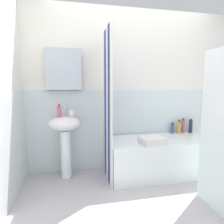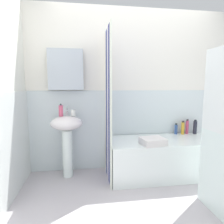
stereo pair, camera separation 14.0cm
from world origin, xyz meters
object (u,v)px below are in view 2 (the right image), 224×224
sink (67,132)px  body_wash_bottle (187,127)px  soap_dispenser (61,111)px  toothbrush_cup (73,113)px  bathtub (161,157)px  shampoo_bottle (195,127)px  conditioner_bottle (176,129)px  towel_folded (153,141)px  lotion_bottle (183,128)px

sink → body_wash_bottle: 1.85m
soap_dispenser → toothbrush_cup: bearing=8.0°
sink → toothbrush_cup: bearing=4.1°
bathtub → shampoo_bottle: size_ratio=6.70×
soap_dispenser → conditioner_bottle: 1.77m
body_wash_bottle → conditioner_bottle: bearing=179.6°
soap_dispenser → shampoo_bottle: soap_dispenser is taller
sink → shampoo_bottle: bearing=3.2°
sink → body_wash_bottle: (1.85, 0.13, -0.01)m
soap_dispenser → bathtub: bearing=-5.1°
bathtub → towel_folded: towel_folded is taller
body_wash_bottle → towel_folded: 0.88m
lotion_bottle → towel_folded: bearing=-145.2°
soap_dispenser → shampoo_bottle: bearing=3.5°
sink → bathtub: bearing=-6.1°
body_wash_bottle → towel_folded: body_wash_bottle is taller
bathtub → conditioner_bottle: (0.34, 0.27, 0.34)m
lotion_bottle → sink: bearing=-176.5°
shampoo_bottle → towel_folded: size_ratio=0.75×
lotion_bottle → towel_folded: (-0.65, -0.45, -0.06)m
towel_folded → conditioner_bottle: bearing=40.9°
toothbrush_cup → shampoo_bottle: (1.87, 0.10, -0.28)m
sink → shampoo_bottle: (1.97, 0.11, -0.01)m
shampoo_bottle → conditioner_bottle: size_ratio=1.30×
sink → toothbrush_cup: 0.29m
soap_dispenser → body_wash_bottle: bearing=4.4°
bathtub → body_wash_bottle: body_wash_bottle is taller
shampoo_bottle → soap_dispenser: bearing=-176.5°
soap_dispenser → toothbrush_cup: 0.17m
bathtub → lotion_bottle: lotion_bottle is taller
soap_dispenser → shampoo_bottle: (2.04, 0.13, -0.31)m
conditioner_bottle → toothbrush_cup: bearing=-175.4°
conditioner_bottle → towel_folded: size_ratio=0.58×
towel_folded → body_wash_bottle: bearing=32.9°
sink → lotion_bottle: (1.76, 0.11, -0.01)m
lotion_bottle → towel_folded: lotion_bottle is taller
toothbrush_cup → lotion_bottle: bearing=3.4°
shampoo_bottle → conditioner_bottle: 0.31m
toothbrush_cup → conditioner_bottle: 1.60m
bathtub → shampoo_bottle: (0.65, 0.25, 0.36)m
conditioner_bottle → soap_dispenser: bearing=-175.1°
towel_folded → sink: bearing=162.9°
toothbrush_cup → lotion_bottle: (1.67, 0.10, -0.29)m
soap_dispenser → sink: bearing=13.2°
conditioner_bottle → shampoo_bottle: bearing=-4.5°
body_wash_bottle → towel_folded: (-0.73, -0.47, -0.07)m
sink → bathtub: 1.38m
body_wash_bottle → lotion_bottle: bearing=-163.7°
lotion_bottle → shampoo_bottle: bearing=0.8°
bathtub → towel_folded: size_ratio=5.05×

